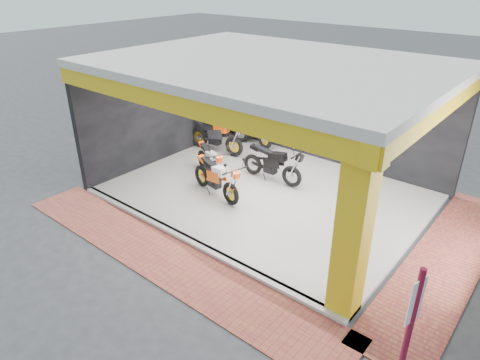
% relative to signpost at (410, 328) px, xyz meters
% --- Properties ---
extents(ground, '(80.00, 80.00, 0.00)m').
position_rel_signpost_xyz_m(ground, '(-5.15, 1.76, -1.24)').
color(ground, '#2D2D30').
rests_on(ground, ground).
extents(showroom_floor, '(8.00, 6.00, 0.10)m').
position_rel_signpost_xyz_m(showroom_floor, '(-5.15, 3.76, -1.19)').
color(showroom_floor, silver).
rests_on(showroom_floor, ground).
extents(showroom_ceiling, '(8.40, 6.40, 0.20)m').
position_rel_signpost_xyz_m(showroom_ceiling, '(-5.15, 3.76, 2.36)').
color(showroom_ceiling, beige).
rests_on(showroom_ceiling, corner_column).
extents(back_wall, '(8.20, 0.20, 3.50)m').
position_rel_signpost_xyz_m(back_wall, '(-5.15, 6.86, 0.51)').
color(back_wall, black).
rests_on(back_wall, ground).
extents(left_wall, '(0.20, 6.20, 3.50)m').
position_rel_signpost_xyz_m(left_wall, '(-9.25, 3.76, 0.51)').
color(left_wall, black).
rests_on(left_wall, ground).
extents(corner_column, '(0.50, 0.50, 3.50)m').
position_rel_signpost_xyz_m(corner_column, '(-1.40, 1.01, 0.51)').
color(corner_column, gold).
rests_on(corner_column, ground).
extents(header_beam_front, '(8.40, 0.30, 0.40)m').
position_rel_signpost_xyz_m(header_beam_front, '(-5.15, 0.76, 2.06)').
color(header_beam_front, gold).
rests_on(header_beam_front, corner_column).
extents(header_beam_right, '(0.30, 6.40, 0.40)m').
position_rel_signpost_xyz_m(header_beam_right, '(-1.15, 3.76, 2.06)').
color(header_beam_right, gold).
rests_on(header_beam_right, corner_column).
extents(floor_kerb, '(8.00, 0.20, 0.10)m').
position_rel_signpost_xyz_m(floor_kerb, '(-5.15, 0.74, -1.19)').
color(floor_kerb, silver).
rests_on(floor_kerb, ground).
extents(paver_front, '(9.00, 1.40, 0.03)m').
position_rel_signpost_xyz_m(paver_front, '(-5.15, -0.04, -1.22)').
color(paver_front, brown).
rests_on(paver_front, ground).
extents(paver_right, '(1.40, 7.00, 0.03)m').
position_rel_signpost_xyz_m(paver_right, '(-0.35, 3.76, -1.22)').
color(paver_right, brown).
rests_on(paver_right, ground).
extents(signpost, '(0.10, 0.31, 2.26)m').
position_rel_signpost_xyz_m(signpost, '(0.00, 0.00, 0.00)').
color(signpost, maroon).
rests_on(signpost, ground).
extents(moto_hero, '(2.19, 1.19, 1.27)m').
position_rel_signpost_xyz_m(moto_hero, '(-5.44, 2.56, -0.50)').
color(moto_hero, '#FF560A').
rests_on(moto_hero, showroom_floor).
extents(moto_row_a, '(2.01, 1.46, 1.16)m').
position_rel_signpost_xyz_m(moto_row_a, '(-6.52, 3.21, -0.56)').
color(moto_row_a, '#F2450A').
rests_on(moto_row_a, showroom_floor).
extents(moto_row_b, '(2.11, 0.83, 1.28)m').
position_rel_signpost_xyz_m(moto_row_b, '(-4.78, 4.42, -0.50)').
color(moto_row_b, black).
rests_on(moto_row_b, showroom_floor).
extents(moto_row_c, '(2.33, 1.04, 1.38)m').
position_rel_signpost_xyz_m(moto_row_c, '(-7.46, 5.08, -0.45)').
color(moto_row_c, black).
rests_on(moto_row_c, showroom_floor).
extents(moto_row_d, '(2.20, 0.88, 1.33)m').
position_rel_signpost_xyz_m(moto_row_d, '(-8.13, 6.26, -0.47)').
color(moto_row_d, black).
rests_on(moto_row_d, showroom_floor).
extents(moto_row_e, '(2.27, 1.21, 1.32)m').
position_rel_signpost_xyz_m(moto_row_e, '(-7.07, 6.26, -0.48)').
color(moto_row_e, black).
rests_on(moto_row_e, showroom_floor).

